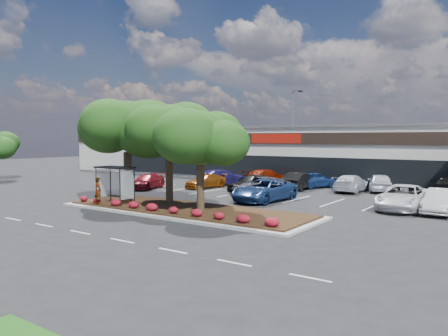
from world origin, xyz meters
The scene contains 26 objects.
ground centered at (0.00, 0.00, 0.00)m, with size 160.00×160.00×0.00m, color black.
retail_store centered at (0.06, 33.91, 3.15)m, with size 80.40×25.20×6.25m.
landscape_island centered at (-2.00, 4.00, 0.12)m, with size 18.00×6.00×0.26m.
lane_markings centered at (-0.14, 10.42, 0.01)m, with size 33.12×20.06×0.01m.
shrub_row centered at (-2.00, 1.90, 0.51)m, with size 17.00×0.80×0.50m, color maroon, non-canonical shape.
bus_shelter centered at (-7.50, 2.95, 2.31)m, with size 2.75×1.55×2.59m.
island_tree_west centered at (-8.00, 4.50, 4.21)m, with size 7.20×7.20×7.89m, color #163A0E, non-canonical shape.
island_tree_mid centered at (-4.50, 5.20, 3.92)m, with size 6.60×6.60×7.32m, color #163A0E, non-canonical shape.
island_tree_east centered at (-0.50, 3.70, 3.51)m, with size 5.80×5.80×6.50m, color #163A0E, non-canonical shape.
conifer_north_west centered at (-30.00, 46.00, 5.00)m, with size 4.40×4.40×10.00m, color #163A0E.
person_waiting centered at (-7.99, 1.71, 1.21)m, with size 0.69×0.45×1.89m, color #594C47.
light_pole centered at (-5.94, 27.98, 4.61)m, with size 1.43×0.58×10.37m.
car_0 centered at (-13.46, 11.89, 0.69)m, with size 1.93×4.75×1.38m, color maroon.
car_1 centered at (-9.24, 15.64, 0.67)m, with size 1.87×4.61×1.34m, color #803C0C.
car_2 centered at (-3.53, 15.04, 0.85)m, with size 2.00×4.96×1.69m, color black.
car_3 centered at (-2.49, 14.72, 0.75)m, with size 2.48×5.38×1.50m, color #4C4D52.
car_4 centered at (-0.11, 11.17, 0.85)m, with size 2.82×6.11×1.70m, color navy.
car_5 centered at (9.35, 14.94, 0.75)m, with size 1.78×4.42×1.51m, color black.
car_6 centered at (9.59, 13.19, 0.84)m, with size 2.79×6.05×1.68m, color white.
car_7 centered at (11.99, 12.96, 0.80)m, with size 1.68×4.83×1.59m, color silver.
car_9 centered at (-9.42, 18.65, 0.81)m, with size 2.27×5.59×1.62m, color navy.
car_10 centered at (-5.87, 21.64, 0.81)m, with size 2.26×5.55×1.61m, color #6A1603.
car_11 centered at (-1.23, 19.74, 0.81)m, with size 1.72×4.93×1.62m, color black.
car_12 centered at (-0.58, 21.79, 0.80)m, with size 1.89×4.69×1.60m, color navy.
car_13 centered at (3.38, 20.86, 0.76)m, with size 2.13×5.25×1.52m, color silver.
car_14 centered at (5.48, 22.35, 0.84)m, with size 1.97×4.91×1.67m, color silver.
Camera 1 is at (16.52, -17.97, 4.91)m, focal length 35.00 mm.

